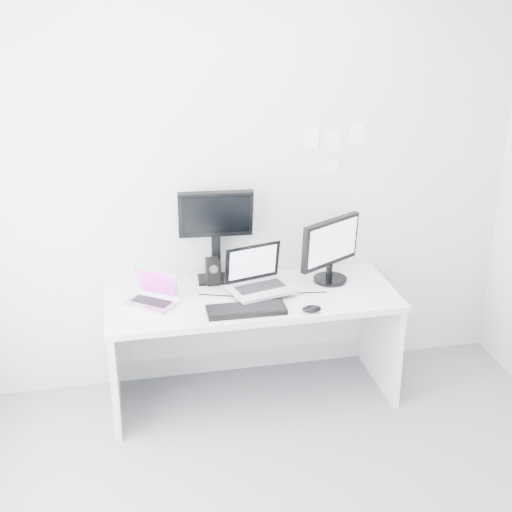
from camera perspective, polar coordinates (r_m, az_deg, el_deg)
name	(u,v)px	position (r m, az deg, el deg)	size (l,w,h in m)	color
back_wall	(241,183)	(4.41, -1.22, 5.98)	(3.60, 3.60, 0.00)	silver
desk	(252,347)	(4.48, -0.30, -7.46)	(1.80, 0.70, 0.73)	silver
macbook	(149,289)	(4.20, -8.71, -2.65)	(0.29, 0.22, 0.22)	#B0AFB4
speaker	(213,271)	(4.45, -3.55, -1.27)	(0.09, 0.09, 0.17)	black
dell_laptop	(261,272)	(4.25, 0.43, -1.35)	(0.37, 0.29, 0.31)	#A2A5A9
rear_monitor	(216,234)	(4.41, -3.30, 1.79)	(0.47, 0.17, 0.63)	black
samsung_monitor	(331,250)	(4.45, 6.18, 0.52)	(0.47, 0.22, 0.43)	black
keyboard	(246,310)	(4.10, -0.79, -4.42)	(0.46, 0.16, 0.03)	black
mouse	(312,309)	(4.12, 4.57, -4.32)	(0.12, 0.07, 0.04)	black
wall_note_0	(312,138)	(4.44, 4.56, 9.61)	(0.10, 0.00, 0.14)	white
wall_note_1	(334,143)	(4.49, 6.41, 9.17)	(0.09, 0.00, 0.13)	white
wall_note_2	(357,134)	(4.53, 8.27, 9.83)	(0.10, 0.00, 0.14)	white
wall_note_3	(330,168)	(4.53, 6.08, 7.19)	(0.11, 0.00, 0.08)	white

